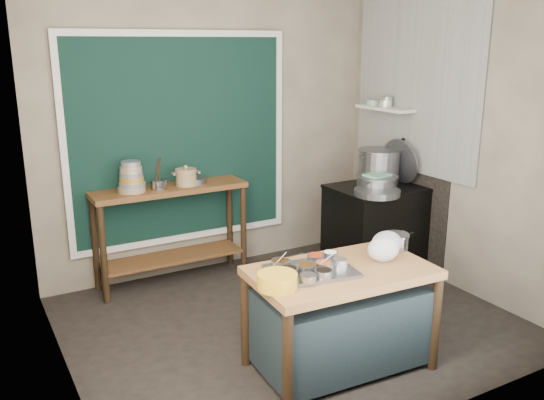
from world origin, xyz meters
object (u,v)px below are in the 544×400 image
back_counter (172,235)px  yellow_basin (277,281)px  utensil_cup (159,184)px  prep_table (340,318)px  steamer (377,183)px  condiment_tray (311,271)px  ceramic_crock (186,178)px  stock_pot (379,166)px  stove_block (377,230)px  saucepan (395,241)px

back_counter → yellow_basin: size_ratio=5.65×
utensil_cup → prep_table: bearing=-72.7°
prep_table → steamer: bearing=46.3°
condiment_tray → ceramic_crock: size_ratio=2.73×
ceramic_crock → stock_pot: bearing=-17.8°
yellow_basin → back_counter: bearing=88.9°
utensil_cup → stock_pot: 2.17m
yellow_basin → stock_pot: (2.02, 1.48, 0.25)m
stove_block → saucepan: (-0.81, -1.17, 0.38)m
condiment_tray → yellow_basin: yellow_basin is taller
stock_pot → yellow_basin: bearing=-143.8°
saucepan → utensil_cup: bearing=109.3°
condiment_tray → saucepan: bearing=6.4°
condiment_tray → ceramic_crock: ceramic_crock is taller
saucepan → ceramic_crock: bearing=102.9°
stove_block → yellow_basin: bearing=-144.9°
prep_table → ceramic_crock: bearing=103.0°
stove_block → condiment_tray: (-1.62, -1.26, 0.34)m
yellow_basin → steamer: (1.84, 1.28, 0.15)m
yellow_basin → saucepan: bearing=9.7°
condiment_tray → ceramic_crock: 1.98m
prep_table → condiment_tray: condiment_tray is taller
prep_table → stove_block: 1.91m
ceramic_crock → steamer: ceramic_crock is taller
stock_pot → steamer: (-0.18, -0.20, -0.10)m
saucepan → stock_pot: stock_pot is taller
prep_table → utensil_cup: bearing=110.4°
stock_pot → steamer: size_ratio=1.06×
condiment_tray → yellow_basin: (-0.32, -0.10, 0.04)m
prep_table → yellow_basin: yellow_basin is taller
back_counter → yellow_basin: (-0.04, -2.09, 0.32)m
condiment_tray → steamer: 1.92m
back_counter → utensil_cup: (-0.11, -0.04, 0.52)m
stove_block → steamer: steamer is taller
prep_table → ceramic_crock: size_ratio=5.98×
prep_table → back_counter: bearing=107.1°
prep_table → stove_block: size_ratio=1.39×
back_counter → ceramic_crock: bearing=-11.3°
stove_block → saucepan: bearing=-124.6°
stock_pot → ceramic_crock: bearing=162.2°
condiment_tray → back_counter: bearing=98.1°
prep_table → saucepan: bearing=15.6°
yellow_basin → prep_table: bearing=6.7°
back_counter → ceramic_crock: ceramic_crock is taller
stove_block → ceramic_crock: (-1.74, 0.70, 0.60)m
utensil_cup → ceramic_crock: size_ratio=0.71×
saucepan → steamer: bearing=43.2°
back_counter → yellow_basin: bearing=-91.1°
steamer → prep_table: bearing=-136.8°
prep_table → saucepan: saucepan is taller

